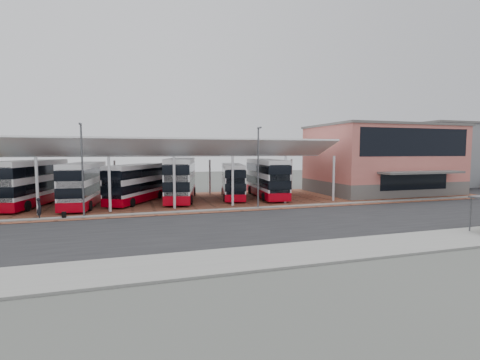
% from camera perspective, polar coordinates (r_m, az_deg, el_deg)
% --- Properties ---
extents(ground, '(140.00, 140.00, 0.00)m').
position_cam_1_polar(ground, '(28.41, 3.60, -6.88)').
color(ground, '#434641').
extents(road, '(120.00, 14.00, 0.02)m').
position_cam_1_polar(road, '(27.50, 4.36, -7.25)').
color(road, black).
rests_on(road, ground).
extents(forecourt, '(72.00, 16.00, 0.06)m').
position_cam_1_polar(forecourt, '(41.17, -0.27, -3.20)').
color(forecourt, brown).
rests_on(forecourt, ground).
extents(sidewalk, '(120.00, 4.00, 0.14)m').
position_cam_1_polar(sidewalk, '(20.49, 12.83, -11.38)').
color(sidewalk, slate).
rests_on(sidewalk, ground).
extents(north_kerb, '(120.00, 0.80, 0.14)m').
position_cam_1_polar(north_kerb, '(34.16, -0.13, -4.77)').
color(north_kerb, slate).
rests_on(north_kerb, ground).
extents(yellow_line_near, '(120.00, 0.12, 0.01)m').
position_cam_1_polar(yellow_line_near, '(22.18, 10.19, -10.20)').
color(yellow_line_near, gold).
rests_on(yellow_line_near, road).
extents(yellow_line_far, '(120.00, 0.12, 0.01)m').
position_cam_1_polar(yellow_line_far, '(22.44, 9.83, -10.02)').
color(yellow_line_far, gold).
rests_on(yellow_line_far, road).
extents(canopy, '(37.00, 11.63, 7.07)m').
position_cam_1_polar(canopy, '(40.11, -11.71, 4.76)').
color(canopy, silver).
rests_on(canopy, ground).
extents(terminal, '(18.40, 14.40, 9.25)m').
position_cam_1_polar(terminal, '(51.78, 22.25, 3.22)').
color(terminal, '#605D59').
rests_on(terminal, ground).
extents(warehouse, '(30.50, 20.50, 10.25)m').
position_cam_1_polar(warehouse, '(76.55, 31.95, 3.60)').
color(warehouse, gray).
rests_on(warehouse, ground).
extents(lamp_west, '(0.16, 0.90, 8.07)m').
position_cam_1_polar(lamp_west, '(32.53, -24.46, 1.93)').
color(lamp_west, '#4D4E53').
rests_on(lamp_west, ground).
extents(lamp_east, '(0.16, 0.90, 8.07)m').
position_cam_1_polar(lamp_east, '(34.43, 3.02, 2.48)').
color(lamp_east, '#4D4E53').
rests_on(lamp_east, ground).
extents(bus_0, '(5.21, 11.79, 4.73)m').
position_cam_1_polar(bus_0, '(41.97, -30.95, -0.45)').
color(bus_0, white).
rests_on(bus_0, forecourt).
extents(bus_1, '(3.62, 11.03, 4.46)m').
position_cam_1_polar(bus_1, '(39.46, -24.19, -0.68)').
color(bus_1, white).
rests_on(bus_1, forecourt).
extents(bus_2, '(7.02, 10.07, 4.21)m').
position_cam_1_polar(bus_2, '(40.29, -16.54, -0.53)').
color(bus_2, white).
rests_on(bus_2, forecourt).
extents(bus_3, '(5.19, 12.08, 4.85)m').
position_cam_1_polar(bus_3, '(40.95, -9.65, 0.13)').
color(bus_3, white).
rests_on(bus_3, forecourt).
extents(bus_4, '(4.38, 10.22, 4.10)m').
position_cam_1_polar(bus_4, '(42.19, -1.22, -0.18)').
color(bus_4, white).
rests_on(bus_4, forecourt).
extents(bus_5, '(3.83, 11.51, 4.65)m').
position_cam_1_polar(bus_5, '(43.01, 4.35, 0.27)').
color(bus_5, white).
rests_on(bus_5, forecourt).
extents(pedestrian, '(0.64, 0.76, 1.77)m').
position_cam_1_polar(pedestrian, '(33.71, -30.06, -4.04)').
color(pedestrian, black).
rests_on(pedestrian, forecourt).
extents(suitcase, '(0.34, 0.24, 0.58)m').
position_cam_1_polar(suitcase, '(32.90, -26.92, -5.17)').
color(suitcase, black).
rests_on(suitcase, forecourt).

